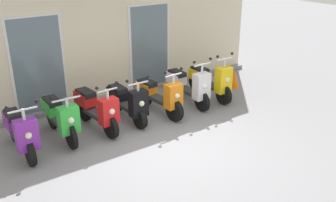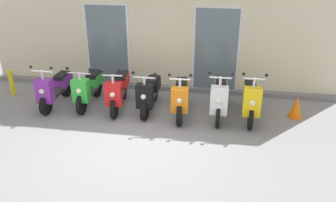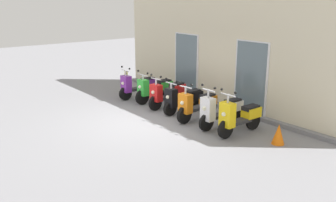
{
  "view_description": "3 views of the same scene",
  "coord_description": "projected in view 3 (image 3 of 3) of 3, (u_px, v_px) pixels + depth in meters",
  "views": [
    {
      "loc": [
        -3.77,
        -5.42,
        3.68
      ],
      "look_at": [
        0.56,
        0.69,
        0.57
      ],
      "focal_mm": 40.33,
      "sensor_mm": 36.0,
      "label": 1
    },
    {
      "loc": [
        1.69,
        -6.14,
        3.76
      ],
      "look_at": [
        0.55,
        0.74,
        0.59
      ],
      "focal_mm": 37.39,
      "sensor_mm": 36.0,
      "label": 2
    },
    {
      "loc": [
        8.45,
        -5.87,
        3.52
      ],
      "look_at": [
        0.23,
        0.64,
        0.57
      ],
      "focal_mm": 39.47,
      "sensor_mm": 36.0,
      "label": 3
    }
  ],
  "objects": [
    {
      "name": "scooter_green",
      "position": [
        155.0,
        88.0,
        12.76
      ],
      "size": [
        0.62,
        1.59,
        1.16
      ],
      "color": "black",
      "rests_on": "ground_plane"
    },
    {
      "name": "ground_plane",
      "position": [
        146.0,
        122.0,
        10.84
      ],
      "size": [
        40.0,
        40.0,
        0.0
      ],
      "primitive_type": "plane",
      "color": "gray"
    },
    {
      "name": "scooter_red",
      "position": [
        168.0,
        93.0,
        12.15
      ],
      "size": [
        0.52,
        1.6,
        1.17
      ],
      "color": "black",
      "rests_on": "ground_plane"
    },
    {
      "name": "curb_bollard",
      "position": [
        126.0,
        80.0,
        14.68
      ],
      "size": [
        0.12,
        0.12,
        0.7
      ],
      "primitive_type": "cylinder",
      "color": "yellow",
      "rests_on": "ground_plane"
    },
    {
      "name": "traffic_cone",
      "position": [
        278.0,
        134.0,
        9.13
      ],
      "size": [
        0.32,
        0.32,
        0.52
      ],
      "primitive_type": "cone",
      "color": "orange",
      "rests_on": "ground_plane"
    },
    {
      "name": "storefront_facade",
      "position": [
        220.0,
        48.0,
        12.11
      ],
      "size": [
        9.71,
        0.5,
        3.94
      ],
      "color": "beige",
      "rests_on": "ground_plane"
    },
    {
      "name": "scooter_orange",
      "position": [
        197.0,
        105.0,
        10.95
      ],
      "size": [
        0.52,
        1.65,
        1.21
      ],
      "color": "black",
      "rests_on": "ground_plane"
    },
    {
      "name": "scooter_black",
      "position": [
        183.0,
        99.0,
        11.6
      ],
      "size": [
        0.57,
        1.54,
        1.15
      ],
      "color": "black",
      "rests_on": "ground_plane"
    },
    {
      "name": "scooter_white",
      "position": [
        221.0,
        110.0,
        10.28
      ],
      "size": [
        0.54,
        1.65,
        1.28
      ],
      "color": "black",
      "rests_on": "ground_plane"
    },
    {
      "name": "scooter_yellow",
      "position": [
        239.0,
        116.0,
        9.73
      ],
      "size": [
        0.54,
        1.59,
        1.29
      ],
      "color": "black",
      "rests_on": "ground_plane"
    },
    {
      "name": "scooter_purple",
      "position": [
        138.0,
        86.0,
        13.31
      ],
      "size": [
        0.57,
        1.59,
        1.2
      ],
      "color": "black",
      "rests_on": "ground_plane"
    }
  ]
}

